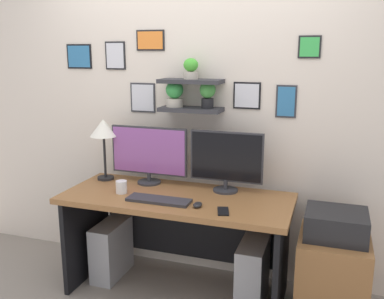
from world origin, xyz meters
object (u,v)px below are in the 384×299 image
object	(u,v)px
monitor_left	(149,153)
cell_phone	(223,211)
desk	(179,221)
computer_mouse	(198,205)
keyboard	(159,200)
desk_lamp	(104,131)
computer_tower_left	(112,249)
printer	(336,224)
coffee_mug	(121,187)
computer_tower_right	(253,274)
drawer_cabinet	(332,279)
monitor_right	(226,160)

from	to	relation	value
monitor_left	cell_phone	bearing A→B (deg)	-30.73
desk	cell_phone	bearing A→B (deg)	-32.59
desk	computer_mouse	world-z (taller)	computer_mouse
computer_mouse	cell_phone	distance (m)	0.18
keyboard	desk_lamp	distance (m)	0.79
keyboard	computer_tower_left	bearing A→B (deg)	157.51
desk_lamp	printer	distance (m)	1.82
monitor_left	coffee_mug	xyz separation A→B (m)	(-0.09, -0.29, -0.19)
desk_lamp	cell_phone	distance (m)	1.20
monitor_left	keyboard	bearing A→B (deg)	-57.58
computer_mouse	computer_tower_right	bearing A→B (deg)	28.35
printer	keyboard	bearing A→B (deg)	-172.31
cell_phone	desk_lamp	bearing A→B (deg)	143.55
desk	printer	world-z (taller)	printer
monitor_left	computer_tower_left	size ratio (longest dim) A/B	1.39
desk	drawer_cabinet	bearing A→B (deg)	-2.45
monitor_left	keyboard	distance (m)	0.49
keyboard	coffee_mug	size ratio (longest dim) A/B	4.89
monitor_left	drawer_cabinet	bearing A→B (deg)	-8.60
monitor_left	printer	size ratio (longest dim) A/B	1.61
desk	cell_phone	distance (m)	0.51
keyboard	monitor_left	bearing A→B (deg)	122.42
desk_lamp	computer_tower_right	world-z (taller)	desk_lamp
desk	computer_tower_left	distance (m)	0.66
coffee_mug	monitor_right	bearing A→B (deg)	22.23
monitor_left	monitor_right	size ratio (longest dim) A/B	1.14
computer_mouse	keyboard	bearing A→B (deg)	176.77
keyboard	printer	world-z (taller)	keyboard
monitor_left	keyboard	world-z (taller)	monitor_left
desk	computer_mouse	size ratio (longest dim) A/B	18.01
monitor_right	cell_phone	bearing A→B (deg)	-77.94
computer_tower_right	cell_phone	bearing A→B (deg)	-126.82
cell_phone	printer	bearing A→B (deg)	0.25
monitor_right	computer_tower_right	world-z (taller)	monitor_right
cell_phone	computer_tower_right	world-z (taller)	cell_phone
coffee_mug	computer_tower_right	size ratio (longest dim) A/B	0.19
desk_lamp	coffee_mug	world-z (taller)	desk_lamp
coffee_mug	desk_lamp	bearing A→B (deg)	136.77
monitor_left	drawer_cabinet	size ratio (longest dim) A/B	1.03
keyboard	drawer_cabinet	size ratio (longest dim) A/B	0.74
monitor_left	computer_mouse	size ratio (longest dim) A/B	6.78
computer_mouse	desk_lamp	bearing A→B (deg)	158.05
monitor_right	drawer_cabinet	size ratio (longest dim) A/B	0.90
drawer_cabinet	monitor_right	bearing A→B (deg)	164.90
monitor_right	computer_tower_left	xyz separation A→B (m)	(-0.88, -0.16, -0.76)
desk	computer_tower_left	xyz separation A→B (m)	(-0.57, 0.01, -0.32)
monitor_left	coffee_mug	size ratio (longest dim) A/B	6.78
monitor_right	printer	world-z (taller)	monitor_right
desk	monitor_right	size ratio (longest dim) A/B	3.03
desk_lamp	printer	world-z (taller)	desk_lamp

